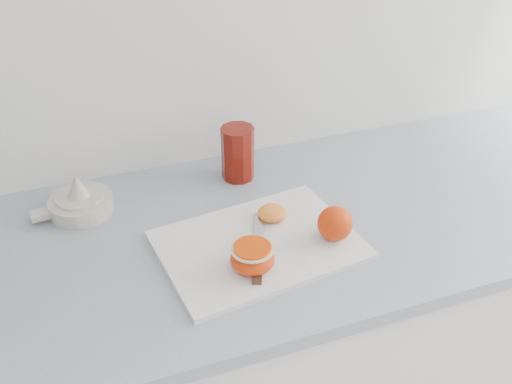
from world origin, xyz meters
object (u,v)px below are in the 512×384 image
Objects in this scene: half_orange at (252,258)px; red_tumbler at (238,155)px; counter at (225,373)px; citrus_juicer at (80,202)px; cutting_board at (259,245)px.

red_tumbler is (0.08, 0.33, 0.02)m from half_orange.
citrus_juicer reaches higher than counter.
cutting_board is 2.20× the size of citrus_juicer.
red_tumbler is (0.11, 0.19, 0.50)m from counter.
cutting_board is 0.08m from half_orange.
cutting_board is 4.61× the size of half_orange.
half_orange is 0.42m from citrus_juicer.
red_tumbler reaches higher than counter.
half_orange is (0.02, -0.14, 0.48)m from counter.
counter is at bearing 99.79° from half_orange.
cutting_board is at bearing 60.90° from half_orange.
red_tumbler is (0.37, 0.02, 0.03)m from citrus_juicer.
counter is 0.56m from citrus_juicer.
citrus_juicer reaches higher than cutting_board.
counter is 31.51× the size of half_orange.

